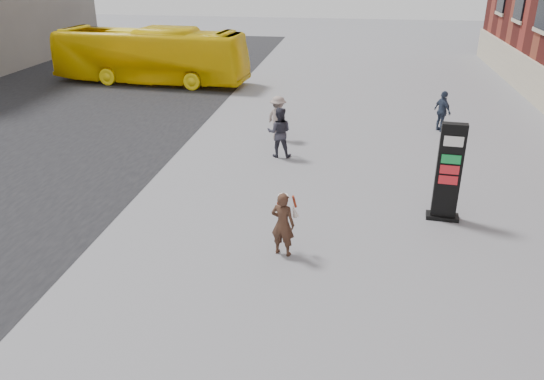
# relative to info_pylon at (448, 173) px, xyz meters

# --- Properties ---
(ground) EXTENTS (100.00, 100.00, 0.00)m
(ground) POSITION_rel_info_pylon_xyz_m (-3.58, -1.87, -1.31)
(ground) COLOR #9E9EA3
(info_pylon) EXTENTS (0.87, 0.49, 2.61)m
(info_pylon) POSITION_rel_info_pylon_xyz_m (0.00, 0.00, 0.00)
(info_pylon) COLOR black
(info_pylon) RESTS_ON ground
(woman) EXTENTS (0.68, 0.65, 1.56)m
(woman) POSITION_rel_info_pylon_xyz_m (-3.94, -2.46, -0.51)
(woman) COLOR #3F281A
(woman) RESTS_ON ground
(bus) EXTENTS (10.71, 3.38, 2.93)m
(bus) POSITION_rel_info_pylon_xyz_m (-13.45, 14.39, 0.16)
(bus) COLOR yellow
(bus) RESTS_ON road
(pedestrian_a) EXTENTS (0.87, 0.70, 1.73)m
(pedestrian_a) POSITION_rel_info_pylon_xyz_m (-4.96, 4.03, -0.44)
(pedestrian_a) COLOR #33333E
(pedestrian_a) RESTS_ON ground
(pedestrian_b) EXTENTS (1.21, 1.16, 1.65)m
(pedestrian_b) POSITION_rel_info_pylon_xyz_m (-5.27, 5.91, -0.48)
(pedestrian_b) COLOR gray
(pedestrian_b) RESTS_ON ground
(pedestrian_c) EXTENTS (0.80, 1.01, 1.60)m
(pedestrian_c) POSITION_rel_info_pylon_xyz_m (0.96, 7.89, -0.51)
(pedestrian_c) COLOR #313C52
(pedestrian_c) RESTS_ON ground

